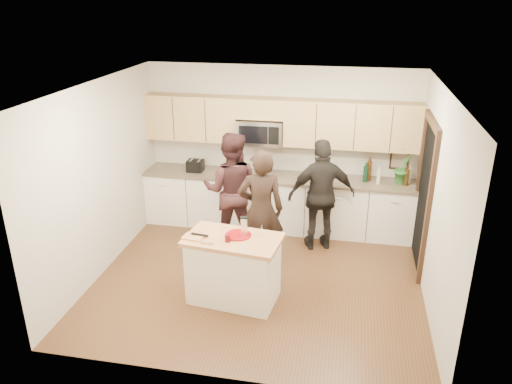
% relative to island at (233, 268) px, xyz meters
% --- Properties ---
extents(floor, '(4.50, 4.50, 0.00)m').
position_rel_island_xyz_m(floor, '(0.23, 0.55, -0.45)').
color(floor, '#54311C').
rests_on(floor, ground).
extents(room_shell, '(4.52, 4.02, 2.71)m').
position_rel_island_xyz_m(room_shell, '(0.23, 0.55, 1.28)').
color(room_shell, '#B8AE9D').
rests_on(room_shell, ground).
extents(back_cabinetry, '(4.50, 0.66, 0.94)m').
position_rel_island_xyz_m(back_cabinetry, '(0.23, 2.24, 0.02)').
color(back_cabinetry, white).
rests_on(back_cabinetry, ground).
extents(upper_cabinetry, '(4.50, 0.33, 0.75)m').
position_rel_island_xyz_m(upper_cabinetry, '(0.26, 2.38, 1.39)').
color(upper_cabinetry, tan).
rests_on(upper_cabinetry, ground).
extents(microwave, '(0.76, 0.41, 0.40)m').
position_rel_island_xyz_m(microwave, '(-0.08, 2.34, 1.20)').
color(microwave, silver).
rests_on(microwave, ground).
extents(doorway, '(0.06, 1.25, 2.20)m').
position_rel_island_xyz_m(doorway, '(2.46, 1.45, 0.70)').
color(doorway, black).
rests_on(doorway, ground).
extents(framed_picture, '(0.30, 0.03, 0.38)m').
position_rel_island_xyz_m(framed_picture, '(2.18, 2.53, 0.83)').
color(framed_picture, black).
rests_on(framed_picture, ground).
extents(dish_towel, '(0.34, 0.60, 0.48)m').
position_rel_island_xyz_m(dish_towel, '(-0.72, 2.05, 0.35)').
color(dish_towel, white).
rests_on(dish_towel, ground).
extents(island, '(1.28, 0.84, 0.90)m').
position_rel_island_xyz_m(island, '(0.00, 0.00, 0.00)').
color(island, white).
rests_on(island, ground).
extents(red_plate, '(0.33, 0.33, 0.02)m').
position_rel_island_xyz_m(red_plate, '(0.05, 0.08, 0.45)').
color(red_plate, maroon).
rests_on(red_plate, island).
extents(box_grater, '(0.10, 0.06, 0.25)m').
position_rel_island_xyz_m(box_grater, '(0.13, 0.07, 0.59)').
color(box_grater, silver).
rests_on(box_grater, red_plate).
extents(drink_glass, '(0.07, 0.07, 0.09)m').
position_rel_island_xyz_m(drink_glass, '(-0.04, -0.11, 0.49)').
color(drink_glass, '#650B11').
rests_on(drink_glass, island).
extents(cutting_board, '(0.28, 0.21, 0.02)m').
position_rel_island_xyz_m(cutting_board, '(-0.49, -0.09, 0.46)').
color(cutting_board, tan).
rests_on(cutting_board, island).
extents(tongs, '(0.23, 0.06, 0.02)m').
position_rel_island_xyz_m(tongs, '(-0.42, -0.05, 0.48)').
color(tongs, black).
rests_on(tongs, cutting_board).
extents(knife, '(0.18, 0.05, 0.01)m').
position_rel_island_xyz_m(knife, '(-0.28, -0.22, 0.47)').
color(knife, silver).
rests_on(knife, cutting_board).
extents(toaster, '(0.27, 0.23, 0.19)m').
position_rel_island_xyz_m(toaster, '(-1.18, 2.22, 0.58)').
color(toaster, black).
rests_on(toaster, back_cabinetry).
extents(bottle_cluster, '(0.75, 0.22, 0.39)m').
position_rel_island_xyz_m(bottle_cluster, '(1.96, 2.26, 0.65)').
color(bottle_cluster, black).
rests_on(bottle_cluster, back_cabinetry).
extents(orchid, '(0.37, 0.37, 0.52)m').
position_rel_island_xyz_m(orchid, '(2.23, 2.27, 0.75)').
color(orchid, '#336E2C').
rests_on(orchid, back_cabinetry).
extents(woman_left, '(0.74, 0.57, 1.80)m').
position_rel_island_xyz_m(woman_left, '(0.19, 0.90, 0.45)').
color(woman_left, black).
rests_on(woman_left, ground).
extents(woman_center, '(0.95, 0.77, 1.84)m').
position_rel_island_xyz_m(woman_center, '(-0.39, 1.53, 0.47)').
color(woman_center, black).
rests_on(woman_center, ground).
extents(woman_right, '(1.12, 0.72, 1.77)m').
position_rel_island_xyz_m(woman_right, '(1.00, 1.66, 0.43)').
color(woman_right, black).
rests_on(woman_right, ground).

